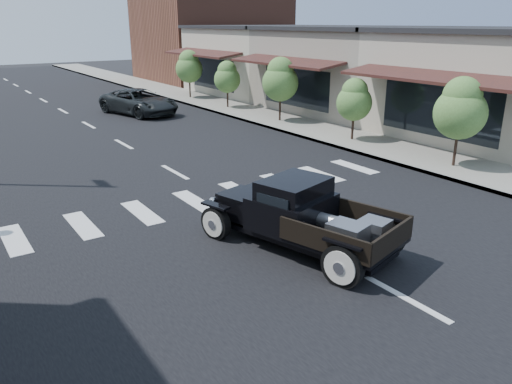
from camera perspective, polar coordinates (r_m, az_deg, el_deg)
ground at (r=11.82m, az=5.51°, el=-5.89°), size 120.00×120.00×0.00m
road at (r=24.72m, az=-17.26°, el=6.55°), size 14.00×80.00×0.02m
road_markings at (r=20.10m, az=-12.92°, el=4.19°), size 12.00×60.00×0.06m
sidewalk_right at (r=28.29m, az=-0.51°, el=9.00°), size 3.00×80.00×0.15m
storefront_near at (r=25.24m, az=27.12°, el=10.76°), size 10.00×9.00×4.50m
storefront_mid at (r=30.62m, az=12.12°, el=13.46°), size 10.00×9.00×4.50m
storefront_far at (r=37.42m, az=1.91°, el=14.77°), size 10.00×9.00×4.50m
far_building_right at (r=46.06m, az=-5.20°, el=17.03°), size 11.00×10.00×7.00m
small_tree_a at (r=18.56m, az=22.15°, el=7.25°), size 1.78×1.78×2.96m
small_tree_b at (r=21.74m, az=11.10°, el=9.17°), size 1.49×1.49×2.49m
small_tree_c at (r=25.59m, az=2.78°, el=11.53°), size 1.82×1.82×3.04m
small_tree_d at (r=29.87m, az=-3.30°, el=12.12°), size 1.54×1.54×2.56m
small_tree_e at (r=34.10m, az=-7.63°, el=13.15°), size 1.76×1.76×2.94m
hotrod_pickup at (r=11.27m, az=5.19°, el=-2.59°), size 3.42×5.18×1.65m
second_car at (r=28.93m, az=-13.23°, el=9.97°), size 3.49×5.40×1.38m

